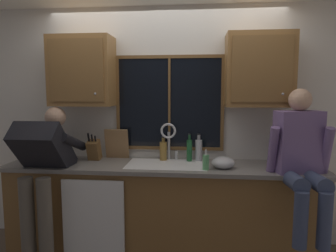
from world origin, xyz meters
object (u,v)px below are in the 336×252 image
object	(u,v)px
person_standing	(44,167)
bottle_green_glass	(189,150)
person_sitting_on_counter	(301,155)
bottle_amber_small	(163,150)
cutting_board	(117,144)
bottle_tall_clear	(199,150)
soap_dispenser	(206,162)
mixing_bowl	(223,163)
knife_block	(94,150)

from	to	relation	value
person_standing	bottle_green_glass	distance (m)	1.45
person_sitting_on_counter	bottle_amber_small	world-z (taller)	person_sitting_on_counter
cutting_board	bottle_amber_small	xyz separation A→B (m)	(0.52, -0.04, -0.05)
person_standing	bottle_tall_clear	world-z (taller)	person_standing
bottle_tall_clear	cutting_board	bearing A→B (deg)	178.63
person_standing	bottle_tall_clear	xyz separation A→B (m)	(1.47, 0.48, 0.10)
soap_dispenser	bottle_tall_clear	size ratio (longest dim) A/B	0.68
person_sitting_on_counter	cutting_board	size ratio (longest dim) A/B	3.82
mixing_bowl	bottle_amber_small	xyz separation A→B (m)	(-0.61, 0.26, 0.06)
person_sitting_on_counter	cutting_board	bearing A→B (deg)	164.75
knife_block	cutting_board	xyz separation A→B (m)	(0.22, 0.11, 0.05)
soap_dispenser	knife_block	bearing A→B (deg)	166.47
person_sitting_on_counter	bottle_tall_clear	bearing A→B (deg)	152.48
bottle_amber_small	bottle_tall_clear	bearing A→B (deg)	2.62
knife_block	bottle_green_glass	bearing A→B (deg)	3.21
person_sitting_on_counter	knife_block	distance (m)	2.04
bottle_green_glass	bottle_tall_clear	size ratio (longest dim) A/B	1.01
bottle_tall_clear	person_standing	bearing A→B (deg)	-162.01
cutting_board	soap_dispenser	size ratio (longest dim) A/B	1.67
knife_block	bottle_green_glass	world-z (taller)	knife_block
cutting_board	knife_block	bearing A→B (deg)	-153.64
cutting_board	person_sitting_on_counter	bearing A→B (deg)	-15.25
knife_block	soap_dispenser	world-z (taller)	knife_block
cutting_board	soap_dispenser	xyz separation A→B (m)	(0.96, -0.39, -0.09)
bottle_tall_clear	bottle_amber_small	size ratio (longest dim) A/B	1.12
soap_dispenser	bottle_tall_clear	xyz separation A→B (m)	(-0.07, 0.37, 0.04)
person_standing	mixing_bowl	distance (m)	1.72
mixing_bowl	bottle_tall_clear	size ratio (longest dim) A/B	0.78
bottle_tall_clear	bottle_green_glass	bearing A→B (deg)	-162.50
person_sitting_on_counter	soap_dispenser	bearing A→B (deg)	173.53
cutting_board	mixing_bowl	xyz separation A→B (m)	(1.13, -0.30, -0.11)
cutting_board	bottle_tall_clear	distance (m)	0.89
person_standing	cutting_board	world-z (taller)	person_standing
person_sitting_on_counter	mixing_bowl	xyz separation A→B (m)	(-0.66, 0.18, -0.13)
mixing_bowl	bottle_green_glass	size ratio (longest dim) A/B	0.77
person_standing	person_sitting_on_counter	bearing A→B (deg)	0.32
bottle_tall_clear	bottle_amber_small	world-z (taller)	bottle_tall_clear
person_standing	bottle_green_glass	bearing A→B (deg)	18.03
soap_dispenser	bottle_amber_small	xyz separation A→B (m)	(-0.44, 0.35, 0.03)
mixing_bowl	soap_dispenser	bearing A→B (deg)	-151.62
knife_block	mixing_bowl	xyz separation A→B (m)	(1.35, -0.19, -0.06)
mixing_bowl	soap_dispenser	distance (m)	0.19
bottle_tall_clear	bottle_amber_small	xyz separation A→B (m)	(-0.38, -0.02, -0.01)
person_standing	mixing_bowl	xyz separation A→B (m)	(1.71, 0.20, 0.03)
bottle_green_glass	bottle_amber_small	distance (m)	0.28
knife_block	bottle_amber_small	xyz separation A→B (m)	(0.74, 0.07, -0.00)
bottle_green_glass	bottle_amber_small	bearing A→B (deg)	177.20
person_standing	knife_block	distance (m)	0.54
person_standing	bottle_green_glass	size ratio (longest dim) A/B	5.11
mixing_bowl	person_sitting_on_counter	bearing A→B (deg)	-15.68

